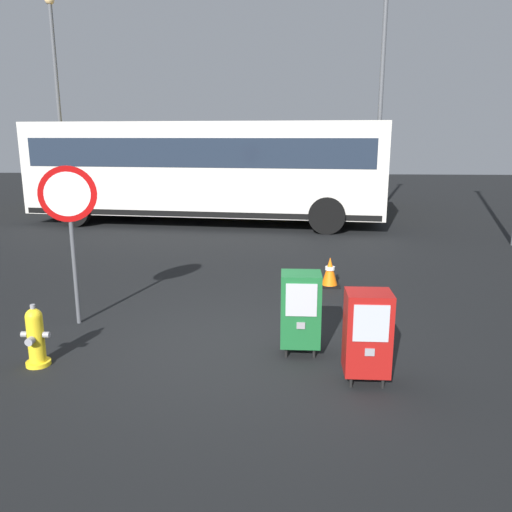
{
  "coord_description": "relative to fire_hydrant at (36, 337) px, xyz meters",
  "views": [
    {
      "loc": [
        0.72,
        -6.05,
        2.62
      ],
      "look_at": [
        0.3,
        1.2,
        0.9
      ],
      "focal_mm": 35.81,
      "sensor_mm": 36.0,
      "label": 1
    }
  ],
  "objects": [
    {
      "name": "street_light_far_left",
      "position": [
        -5.13,
        12.81,
        3.81
      ],
      "size": [
        0.32,
        0.32,
        7.21
      ],
      "color": "#4C4F54",
      "rests_on": "ground_plane"
    },
    {
      "name": "newspaper_box_primary",
      "position": [
        3.06,
        0.53,
        0.22
      ],
      "size": [
        0.48,
        0.42,
        1.02
      ],
      "color": "black",
      "rests_on": "ground_plane"
    },
    {
      "name": "traffic_cone",
      "position": [
        3.67,
        3.43,
        -0.09
      ],
      "size": [
        0.36,
        0.36,
        0.53
      ],
      "color": "black",
      "rests_on": "ground_plane"
    },
    {
      "name": "stop_sign",
      "position": [
        -0.07,
        1.37,
        1.25
      ],
      "size": [
        0.71,
        0.31,
        2.23
      ],
      "color": "#4C4F54",
      "rests_on": "ground_plane"
    },
    {
      "name": "bus_near",
      "position": [
        0.46,
        10.05,
        1.36
      ],
      "size": [
        10.7,
        3.6,
        3.0
      ],
      "rotation": [
        0.0,
        0.0,
        -0.1
      ],
      "color": "beige",
      "rests_on": "ground_plane"
    },
    {
      "name": "newspaper_box_secondary",
      "position": [
        3.76,
        -0.19,
        0.22
      ],
      "size": [
        0.48,
        0.42,
        1.02
      ],
      "color": "black",
      "rests_on": "ground_plane"
    },
    {
      "name": "ground_plane",
      "position": [
        2.14,
        0.69,
        -0.35
      ],
      "size": [
        60.0,
        60.0,
        0.0
      ],
      "primitive_type": "plane",
      "color": "black"
    },
    {
      "name": "street_light_near_left",
      "position": [
        5.82,
        11.59,
        3.93
      ],
      "size": [
        0.32,
        0.32,
        7.43
      ],
      "color": "#4C4F54",
      "rests_on": "ground_plane"
    },
    {
      "name": "fire_hydrant",
      "position": [
        0.0,
        0.0,
        0.0
      ],
      "size": [
        0.33,
        0.32,
        0.75
      ],
      "color": "yellow",
      "rests_on": "ground_plane"
    },
    {
      "name": "bus_far",
      "position": [
        0.51,
        13.88,
        1.36
      ],
      "size": [
        10.69,
        3.57,
        3.0
      ],
      "rotation": [
        0.0,
        0.0,
        0.1
      ],
      "color": "gold",
      "rests_on": "ground_plane"
    }
  ]
}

